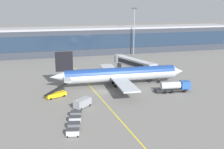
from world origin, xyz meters
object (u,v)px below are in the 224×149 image
(main_airliner, at_px, (120,74))
(baggage_cart_2, at_px, (75,119))
(fuel_tanker, at_px, (175,86))
(baggage_cart_1, at_px, (74,125))
(baggage_cart_0, at_px, (73,132))
(crew_van, at_px, (82,103))
(belt_loader, at_px, (56,94))
(baggage_cart_3, at_px, (76,114))

(main_airliner, xyz_separation_m, baggage_cart_2, (-18.57, -24.68, -3.09))
(fuel_tanker, height_order, baggage_cart_1, fuel_tanker)
(baggage_cart_0, relative_size, baggage_cart_2, 1.00)
(crew_van, height_order, belt_loader, belt_loader)
(fuel_tanker, distance_m, baggage_cart_2, 35.32)
(baggage_cart_0, relative_size, baggage_cart_3, 1.00)
(fuel_tanker, xyz_separation_m, baggage_cart_1, (-33.30, -16.71, -0.96))
(main_airliner, bearing_deg, baggage_cart_3, -129.64)
(main_airliner, relative_size, baggage_cart_0, 15.45)
(baggage_cart_2, bearing_deg, baggage_cart_3, 77.26)
(main_airliner, bearing_deg, baggage_cart_1, -124.73)
(main_airliner, distance_m, baggage_cart_1, 33.97)
(baggage_cart_1, distance_m, baggage_cart_2, 3.20)
(crew_van, distance_m, baggage_cart_0, 15.51)
(belt_loader, bearing_deg, baggage_cart_0, -86.84)
(belt_loader, bearing_deg, crew_van, -59.07)
(fuel_tanker, distance_m, crew_van, 29.89)
(fuel_tanker, relative_size, baggage_cart_3, 3.76)
(baggage_cart_1, bearing_deg, baggage_cart_3, 77.26)
(fuel_tanker, distance_m, baggage_cart_3, 33.57)
(belt_loader, xyz_separation_m, baggage_cart_3, (3.48, -15.30, -0.21))
(baggage_cart_3, bearing_deg, belt_loader, 102.80)
(fuel_tanker, relative_size, crew_van, 2.13)
(baggage_cart_0, xyz_separation_m, baggage_cart_1, (0.71, 3.12, 0.00))
(crew_van, distance_m, belt_loader, 11.47)
(baggage_cart_1, bearing_deg, belt_loader, 95.48)
(fuel_tanker, distance_m, baggage_cart_0, 39.37)
(baggage_cart_1, xyz_separation_m, baggage_cart_3, (1.41, 6.24, 0.00))
(baggage_cart_0, height_order, baggage_cart_2, same)
(main_airliner, distance_m, crew_van, 22.45)
(baggage_cart_1, distance_m, baggage_cart_3, 6.40)
(baggage_cart_0, bearing_deg, fuel_tanker, 30.26)
(belt_loader, bearing_deg, baggage_cart_3, -77.20)
(crew_van, relative_size, baggage_cart_3, 1.77)
(baggage_cart_0, height_order, baggage_cart_1, same)
(crew_van, relative_size, baggage_cart_2, 1.77)
(baggage_cart_0, height_order, baggage_cart_3, same)
(baggage_cart_2, distance_m, baggage_cart_3, 3.20)
(main_airliner, relative_size, belt_loader, 6.59)
(crew_van, bearing_deg, main_airliner, 46.18)
(baggage_cart_1, xyz_separation_m, baggage_cart_2, (0.71, 3.12, 0.00))
(fuel_tanker, bearing_deg, baggage_cart_3, -161.82)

